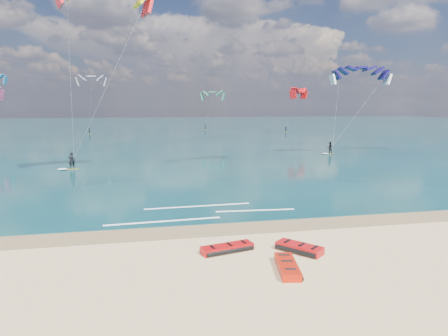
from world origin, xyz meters
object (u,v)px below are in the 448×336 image
Objects in this scene: kitesurfer_main at (87,77)px; kitesurfer_far at (347,103)px; packed_kite_left at (227,252)px; packed_kite_right at (287,270)px; packed_kite_mid at (299,252)px.

kitesurfer_far is at bearing -6.30° from kitesurfer_main.
packed_kite_left is 3.26m from packed_kite_right.
packed_kite_mid reaches higher than packed_kite_left.
packed_kite_mid is 38.62m from kitesurfer_far.
kitesurfer_main is at bearing 33.40° from packed_kite_right.
packed_kite_left is 26.07m from kitesurfer_main.
kitesurfer_main reaches higher than packed_kite_right.
kitesurfer_main is (-10.71, 25.31, 9.32)m from packed_kite_right.
packed_kite_right is (1.99, -2.59, 0.00)m from packed_kite_left.
packed_kite_mid is 2.28m from packed_kite_right.
kitesurfer_main is 32.94m from kitesurfer_far.
packed_kite_right is 40.86m from kitesurfer_far.
kitesurfer_main is 1.42× the size of kitesurfer_far.
packed_kite_mid is 27.92m from kitesurfer_main.
kitesurfer_far is (19.56, 32.56, 6.97)m from packed_kite_mid.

